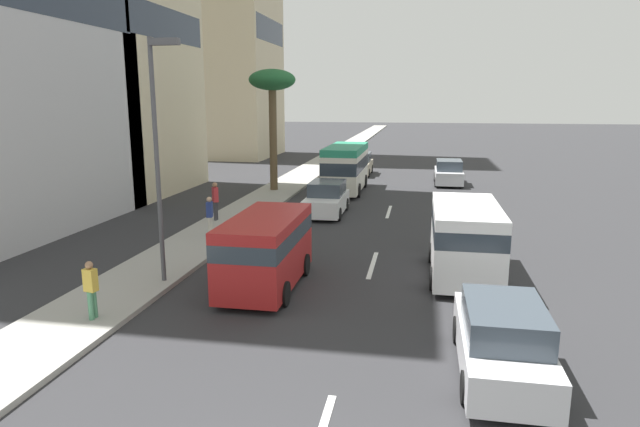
# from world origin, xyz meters

# --- Properties ---
(ground_plane) EXTENTS (198.00, 198.00, 0.00)m
(ground_plane) POSITION_xyz_m (31.50, 0.00, 0.00)
(ground_plane) COLOR #2D2D30
(sidewalk_right) EXTENTS (162.00, 2.68, 0.15)m
(sidewalk_right) POSITION_xyz_m (31.50, 7.24, 0.07)
(sidewalk_right) COLOR #9E9B93
(sidewalk_right) RESTS_ON ground_plane
(lane_stripe_mid) EXTENTS (3.20, 0.16, 0.01)m
(lane_stripe_mid) POSITION_xyz_m (13.18, 0.00, 0.01)
(lane_stripe_mid) COLOR silver
(lane_stripe_mid) RESTS_ON ground_plane
(lane_stripe_far) EXTENTS (3.20, 0.16, 0.01)m
(lane_stripe_far) POSITION_xyz_m (22.61, 0.00, 0.01)
(lane_stripe_far) COLOR silver
(lane_stripe_far) RESTS_ON ground_plane
(car_lead) EXTENTS (4.25, 1.87, 1.69)m
(car_lead) POSITION_xyz_m (32.65, -3.43, 0.79)
(car_lead) COLOR silver
(car_lead) RESTS_ON ground_plane
(minibus_second) EXTENTS (6.60, 2.28, 2.89)m
(minibus_second) POSITION_xyz_m (28.45, 3.08, 1.59)
(minibus_second) COLOR silver
(minibus_second) RESTS_ON ground_plane
(van_third) EXTENTS (4.89, 2.21, 2.41)m
(van_third) POSITION_xyz_m (12.42, -3.06, 1.38)
(van_third) COLOR white
(van_third) RESTS_ON ground_plane
(car_fourth) EXTENTS (4.43, 1.80, 1.63)m
(car_fourth) POSITION_xyz_m (5.86, -3.37, 0.77)
(car_fourth) COLOR silver
(car_fourth) RESTS_ON ground_plane
(car_fifth) EXTENTS (4.22, 1.85, 1.67)m
(car_fifth) POSITION_xyz_m (21.41, 3.08, 0.79)
(car_fifth) COLOR white
(car_fifth) RESTS_ON ground_plane
(van_sixth) EXTENTS (4.71, 2.07, 2.26)m
(van_sixth) POSITION_xyz_m (10.24, 3.04, 1.30)
(van_sixth) COLOR #A51E1E
(van_sixth) RESTS_ON ground_plane
(car_seventh) EXTENTS (4.10, 1.96, 1.70)m
(car_seventh) POSITION_xyz_m (36.50, 3.18, 0.80)
(car_seventh) COLOR beige
(car_seventh) RESTS_ON ground_plane
(pedestrian_near_lamp) EXTENTS (0.30, 0.36, 1.55)m
(pedestrian_near_lamp) POSITION_xyz_m (6.69, 6.71, 0.99)
(pedestrian_near_lamp) COLOR #4C8C66
(pedestrian_near_lamp) RESTS_ON sidewalk_right
(pedestrian_mid_block) EXTENTS (0.39, 0.37, 1.80)m
(pedestrian_mid_block) POSITION_xyz_m (18.49, 7.87, 1.15)
(pedestrian_mid_block) COLOR #333338
(pedestrian_mid_block) RESTS_ON sidewalk_right
(pedestrian_by_tree) EXTENTS (0.35, 0.26, 1.65)m
(pedestrian_by_tree) POSITION_xyz_m (15.56, 6.99, 1.06)
(pedestrian_by_tree) COLOR beige
(pedestrian_by_tree) RESTS_ON sidewalk_right
(palm_tree) EXTENTS (2.84, 2.84, 7.37)m
(palm_tree) POSITION_xyz_m (27.55, 7.50, 6.45)
(palm_tree) COLOR brown
(palm_tree) RESTS_ON sidewalk_right
(street_lamp) EXTENTS (0.24, 0.97, 7.38)m
(street_lamp) POSITION_xyz_m (9.88, 6.19, 4.65)
(street_lamp) COLOR #4C4C51
(street_lamp) RESTS_ON sidewalk_right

